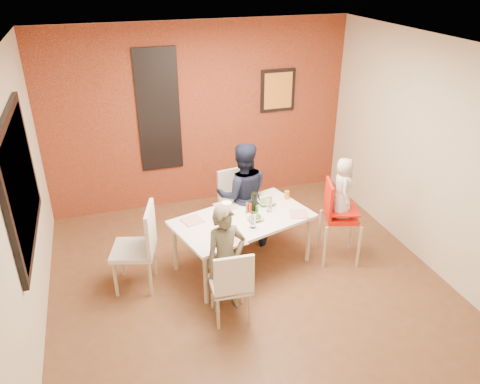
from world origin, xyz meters
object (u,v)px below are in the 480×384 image
object	(u,v)px
toddler	(343,188)
paper_towel_roll	(227,213)
high_chair	(337,214)
dining_table	(243,222)
chair_near	(232,283)
chair_left	(141,243)
child_far	(243,195)
chair_far	(236,200)
child_near	(226,260)
wine_bottle	(254,203)

from	to	relation	value
toddler	paper_towel_roll	size ratio (longest dim) A/B	2.75
high_chair	toddler	xyz separation A→B (m)	(0.03, -0.01, 0.36)
dining_table	high_chair	distance (m)	1.17
dining_table	chair_near	size ratio (longest dim) A/B	2.05
chair_left	dining_table	bearing A→B (deg)	107.55
paper_towel_roll	chair_near	bearing A→B (deg)	-102.93
child_far	toddler	xyz separation A→B (m)	(1.02, -0.72, 0.29)
high_chair	child_far	xyz separation A→B (m)	(-0.99, 0.70, 0.07)
chair_far	high_chair	size ratio (longest dim) A/B	0.87
child_near	toddler	bearing A→B (deg)	6.82
chair_left	paper_towel_roll	xyz separation A→B (m)	(1.00, -0.02, 0.23)
chair_left	paper_towel_roll	world-z (taller)	chair_left
toddler	chair_far	bearing A→B (deg)	68.18
child_far	wine_bottle	world-z (taller)	child_far
chair_left	child_near	size ratio (longest dim) A/B	0.83
child_far	toddler	distance (m)	1.28
toddler	chair_left	bearing A→B (deg)	106.70
toddler	wine_bottle	world-z (taller)	toddler
chair_far	wine_bottle	world-z (taller)	wine_bottle
chair_near	wine_bottle	size ratio (longest dim) A/B	3.20
chair_far	dining_table	bearing A→B (deg)	-110.57
wine_bottle	paper_towel_roll	bearing A→B (deg)	-162.79
chair_far	wine_bottle	distance (m)	0.74
child_near	child_far	size ratio (longest dim) A/B	0.87
dining_table	high_chair	xyz separation A→B (m)	(1.15, -0.20, 0.03)
paper_towel_roll	chair_left	bearing A→B (deg)	178.96
chair_left	high_chair	size ratio (longest dim) A/B	0.96
child_near	chair_left	bearing A→B (deg)	131.55
chair_near	child_far	bearing A→B (deg)	-107.91
chair_far	chair_left	bearing A→B (deg)	-159.61
chair_left	child_far	size ratio (longest dim) A/B	0.72
toddler	high_chair	bearing A→B (deg)	82.67
wine_bottle	paper_towel_roll	world-z (taller)	wine_bottle
toddler	wine_bottle	distance (m)	1.07
chair_near	child_near	world-z (taller)	child_near
chair_near	high_chair	distance (m)	1.73
chair_near	toddler	xyz separation A→B (m)	(1.59, 0.71, 0.51)
wine_bottle	paper_towel_roll	size ratio (longest dim) A/B	1.01
chair_near	child_near	distance (m)	0.27
high_chair	child_far	distance (m)	1.22
chair_near	child_near	xyz separation A→B (m)	(0.01, 0.24, 0.13)
chair_near	toddler	bearing A→B (deg)	-152.06
child_near	wine_bottle	distance (m)	0.96
dining_table	child_near	size ratio (longest dim) A/B	1.46
dining_table	chair_far	bearing A→B (deg)	78.80
toddler	wine_bottle	xyz separation A→B (m)	(-1.02, 0.28, -0.19)
chair_far	paper_towel_roll	size ratio (longest dim) A/B	3.45
chair_near	wine_bottle	distance (m)	1.19
chair_near	paper_towel_roll	distance (m)	0.95
chair_near	toddler	size ratio (longest dim) A/B	1.18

